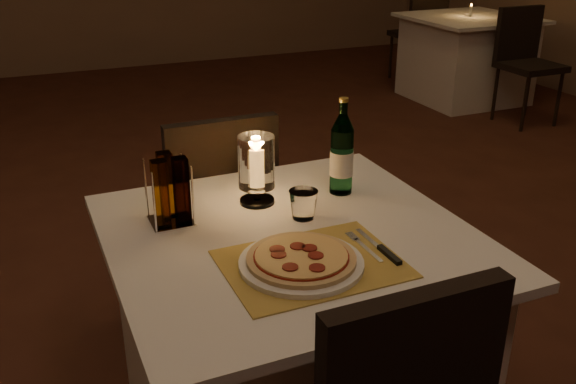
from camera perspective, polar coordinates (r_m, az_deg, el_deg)
name	(u,v)px	position (r m, az deg, el deg)	size (l,w,h in m)	color
floor	(254,309)	(2.83, -3.04, -10.33)	(8.00, 10.00, 0.02)	#4B2318
main_table	(291,341)	(2.00, 0.23, -13.08)	(1.00, 1.00, 0.74)	white
chair_far	(217,200)	(2.50, -6.35, -0.71)	(0.42, 0.42, 0.90)	black
placemat	(312,264)	(1.65, 2.13, -6.40)	(0.45, 0.34, 0.00)	gold
plate	(301,263)	(1.64, 1.18, -6.34)	(0.32, 0.32, 0.01)	white
pizza	(301,258)	(1.63, 1.18, -5.85)	(0.28, 0.28, 0.02)	#D8B77F
fork	(362,245)	(1.75, 6.57, -4.67)	(0.02, 0.18, 0.00)	silver
knife	(385,251)	(1.72, 8.59, -5.22)	(0.02, 0.22, 0.01)	black
tumbler	(303,204)	(1.88, 1.37, -1.11)	(0.09, 0.09, 0.09)	white
water_bottle	(342,155)	(2.03, 4.80, 3.27)	(0.07, 0.07, 0.31)	#50956A
hurricane_candle	(256,164)	(1.95, -2.83, 2.47)	(0.11, 0.11, 0.22)	white
cruet_caddy	(170,193)	(1.85, -10.47, -0.06)	(0.12, 0.12, 0.21)	white
neighbor_table_right	(466,58)	(6.09, 15.50, 11.39)	(1.00, 1.00, 0.74)	white
neighbor_chair_ra	(525,53)	(5.53, 20.30, 11.49)	(0.42, 0.42, 0.90)	black
neighbor_chair_rb	(422,27)	(6.62, 11.79, 14.20)	(0.42, 0.42, 0.90)	black
neighbor_candle_right	(471,11)	(6.02, 15.94, 15.23)	(0.03, 0.03, 0.11)	white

